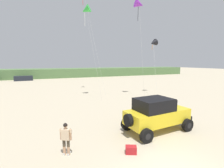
# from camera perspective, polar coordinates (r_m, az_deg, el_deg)

# --- Properties ---
(dune_ridge) EXTENTS (90.00, 8.17, 2.64)m
(dune_ridge) POSITION_cam_1_polar(r_m,az_deg,el_deg) (53.16, -18.04, 3.69)
(dune_ridge) COLOR #567A47
(dune_ridge) RESTS_ON ground_plane
(jeep) EXTENTS (4.94, 2.72, 2.26)m
(jeep) POSITION_cam_1_polar(r_m,az_deg,el_deg) (11.58, 15.25, -9.87)
(jeep) COLOR yellow
(jeep) RESTS_ON ground_plane
(person_watching) EXTENTS (0.56, 0.44, 1.67)m
(person_watching) POSITION_cam_1_polar(r_m,az_deg,el_deg) (8.84, -15.73, -17.36)
(person_watching) COLOR tan
(person_watching) RESTS_ON ground_plane
(cooler_box) EXTENTS (0.66, 0.57, 0.38)m
(cooler_box) POSITION_cam_1_polar(r_m,az_deg,el_deg) (9.06, 6.64, -21.77)
(cooler_box) COLOR #B21E23
(cooler_box) RESTS_ON ground_plane
(distant_sedan) EXTENTS (4.27, 1.87, 1.20)m
(distant_sedan) POSITION_cam_1_polar(r_m,az_deg,el_deg) (46.67, -28.38, 1.77)
(distant_sedan) COLOR #1E232D
(distant_sedan) RESTS_ON ground_plane
(kite_blue_swept) EXTENTS (3.38, 5.45, 7.99)m
(kite_blue_swept) POSITION_cam_1_polar(r_m,az_deg,el_deg) (25.17, 14.14, 13.69)
(kite_blue_swept) COLOR black
(kite_blue_swept) RESTS_ON ground_plane
(kite_green_box) EXTENTS (1.96, 3.15, 11.64)m
(kite_green_box) POSITION_cam_1_polar(r_m,az_deg,el_deg) (22.17, -9.07, 24.05)
(kite_green_box) COLOR green
(kite_green_box) RESTS_ON ground_plane
(kite_red_delta) EXTENTS (1.41, 2.48, 12.60)m
(kite_red_delta) POSITION_cam_1_polar(r_m,az_deg,el_deg) (23.26, 9.45, 25.65)
(kite_red_delta) COLOR purple
(kite_red_delta) RESTS_ON ground_plane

